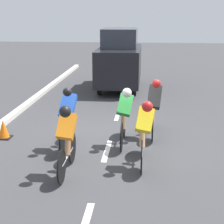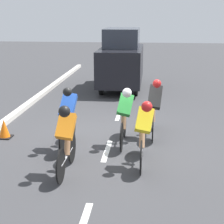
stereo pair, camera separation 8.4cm
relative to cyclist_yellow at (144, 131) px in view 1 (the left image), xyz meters
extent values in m
plane|color=#38383A|center=(0.86, -1.59, -0.77)|extent=(60.00, 60.00, 0.00)
cube|color=white|center=(0.86, -0.78, -0.76)|extent=(0.12, 1.40, 0.01)
cube|color=white|center=(0.86, -3.98, -0.76)|extent=(0.12, 1.40, 0.01)
cylinder|color=black|center=(0.03, -0.57, -0.42)|extent=(0.03, 0.70, 0.70)
cylinder|color=black|center=(0.03, 0.41, -0.42)|extent=(0.03, 0.70, 0.70)
cylinder|color=#B7B7BC|center=(0.03, -0.08, -0.42)|extent=(0.04, 0.98, 0.04)
cylinder|color=#B7B7BC|center=(0.03, -0.25, -0.21)|extent=(0.04, 0.04, 0.42)
cylinder|color=#1999D8|center=(0.03, -0.13, -0.32)|extent=(0.07, 0.07, 0.16)
cylinder|color=tan|center=(0.03, -0.15, -0.24)|extent=(0.12, 0.23, 0.36)
cube|color=yellow|center=(-0.01, 0.02, 0.25)|extent=(0.41, 0.45, 0.57)
sphere|color=red|center=(-0.06, 0.24, 0.59)|extent=(0.22, 0.22, 0.22)
cylinder|color=black|center=(1.82, -1.45, -0.41)|extent=(0.03, 0.71, 0.71)
cylinder|color=black|center=(1.82, -0.45, -0.41)|extent=(0.03, 0.71, 0.71)
cylinder|color=red|center=(1.82, -0.95, -0.41)|extent=(0.04, 1.00, 0.04)
cylinder|color=red|center=(1.82, -1.13, -0.20)|extent=(0.04, 0.04, 0.42)
cylinder|color=green|center=(1.82, -1.00, -0.31)|extent=(0.07, 0.07, 0.16)
cylinder|color=#9E704C|center=(1.82, -1.03, -0.23)|extent=(0.12, 0.23, 0.36)
cube|color=blue|center=(1.78, -0.85, 0.29)|extent=(0.41, 0.49, 0.63)
sphere|color=black|center=(1.73, -0.63, 0.66)|extent=(0.20, 0.20, 0.20)
cylinder|color=black|center=(0.52, -1.84, -0.42)|extent=(0.03, 0.69, 0.69)
cylinder|color=black|center=(0.52, -0.80, -0.42)|extent=(0.03, 0.69, 0.69)
cylinder|color=black|center=(0.52, -1.32, -0.42)|extent=(0.04, 1.04, 0.04)
cylinder|color=black|center=(0.52, -1.50, -0.21)|extent=(0.04, 0.04, 0.42)
cylinder|color=#1999D8|center=(0.52, -1.37, -0.32)|extent=(0.07, 0.07, 0.16)
cylinder|color=#9E704C|center=(0.52, -1.40, -0.24)|extent=(0.12, 0.23, 0.36)
cube|color=green|center=(0.47, -1.22, 0.25)|extent=(0.42, 0.45, 0.58)
sphere|color=white|center=(0.42, -1.00, 0.59)|extent=(0.22, 0.22, 0.22)
cylinder|color=black|center=(-0.20, -2.52, -0.42)|extent=(0.03, 0.69, 0.69)
cylinder|color=black|center=(-0.20, -1.51, -0.42)|extent=(0.03, 0.69, 0.69)
cylinder|color=#B7B7BC|center=(-0.20, -2.01, -0.42)|extent=(0.04, 1.01, 0.04)
cylinder|color=#B7B7BC|center=(-0.20, -2.19, -0.21)|extent=(0.04, 0.04, 0.42)
cylinder|color=green|center=(-0.20, -2.06, -0.32)|extent=(0.07, 0.07, 0.16)
cylinder|color=#9E704C|center=(-0.20, -2.09, -0.24)|extent=(0.12, 0.23, 0.36)
cube|color=black|center=(-0.24, -1.91, 0.30)|extent=(0.39, 0.51, 0.64)
sphere|color=red|center=(-0.27, -1.69, 0.69)|extent=(0.21, 0.21, 0.21)
cylinder|color=black|center=(1.53, -0.03, -0.43)|extent=(0.03, 0.67, 0.67)
cylinder|color=black|center=(1.53, 0.99, -0.43)|extent=(0.03, 0.67, 0.67)
cylinder|color=#B7B7BC|center=(1.53, 0.48, -0.43)|extent=(0.04, 1.03, 0.04)
cylinder|color=#B7B7BC|center=(1.53, 0.30, -0.22)|extent=(0.04, 0.04, 0.42)
cylinder|color=green|center=(1.53, 0.43, -0.33)|extent=(0.07, 0.07, 0.16)
cylinder|color=#9E704C|center=(1.53, 0.40, -0.25)|extent=(0.12, 0.23, 0.36)
cube|color=orange|center=(1.50, 0.58, 0.24)|extent=(0.38, 0.46, 0.57)
sphere|color=black|center=(1.47, 0.80, 0.60)|extent=(0.23, 0.23, 0.23)
cylinder|color=black|center=(0.44, -6.80, -0.45)|extent=(0.14, 0.64, 0.64)
cylinder|color=black|center=(1.80, -6.80, -0.45)|extent=(0.14, 0.64, 0.64)
cylinder|color=black|center=(0.44, -9.25, -0.45)|extent=(0.14, 0.64, 0.64)
cylinder|color=black|center=(1.80, -9.25, -0.45)|extent=(0.14, 0.64, 0.64)
cube|color=black|center=(1.12, -8.02, 0.25)|extent=(1.70, 3.94, 1.40)
cube|color=#2D333D|center=(1.12, -8.22, 1.33)|extent=(1.39, 2.17, 0.77)
cube|color=black|center=(3.61, -1.43, -0.75)|extent=(0.36, 0.36, 0.03)
cone|color=orange|center=(3.61, -1.43, -0.51)|extent=(0.28, 0.28, 0.46)
camera|label=1|loc=(-0.04, 7.42, 2.42)|focal=60.00mm
camera|label=2|loc=(-0.13, 7.41, 2.42)|focal=60.00mm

